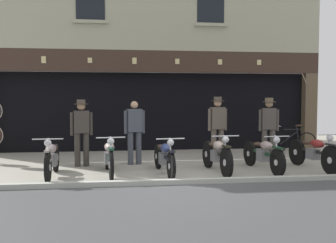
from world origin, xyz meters
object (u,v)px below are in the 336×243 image
at_px(motorcycle_left, 109,156).
at_px(motorcycle_center_right, 263,154).
at_px(salesman_left, 82,129).
at_px(leaning_bicycle, 292,142).
at_px(motorcycle_far_left, 52,158).
at_px(shopkeeper_center, 134,130).
at_px(motorcycle_center_left, 164,156).
at_px(salesman_right, 217,125).
at_px(motorcycle_center, 217,154).
at_px(motorcycle_right, 313,152).
at_px(advert_board_near, 223,94).
at_px(assistant_far_right, 269,125).

xyz_separation_m(motorcycle_left, motorcycle_center_right, (3.67, -0.05, -0.01)).
height_order(salesman_left, leaning_bicycle, salesman_left).
distance_m(motorcycle_far_left, shopkeeper_center, 2.41).
bearing_deg(motorcycle_center_left, motorcycle_center_right, 177.51).
bearing_deg(motorcycle_center_right, salesman_right, -71.25).
xyz_separation_m(motorcycle_center, salesman_right, (0.45, 1.66, 0.57)).
xyz_separation_m(motorcycle_far_left, motorcycle_right, (6.18, 0.05, 0.01)).
bearing_deg(advert_board_near, shopkeeper_center, -138.40).
height_order(motorcycle_far_left, motorcycle_center_left, motorcycle_far_left).
distance_m(motorcycle_far_left, salesman_right, 4.56).
height_order(motorcycle_center_right, shopkeeper_center, shopkeeper_center).
height_order(motorcycle_right, salesman_right, salesman_right).
xyz_separation_m(motorcycle_center_right, assistant_far_right, (0.76, 1.56, 0.57)).
height_order(salesman_right, advert_board_near, advert_board_near).
bearing_deg(motorcycle_center_left, salesman_right, -139.96).
bearing_deg(shopkeeper_center, advert_board_near, -150.33).
bearing_deg(shopkeeper_center, motorcycle_center, 131.13).
xyz_separation_m(motorcycle_far_left, assistant_far_right, (5.68, 1.65, 0.56)).
distance_m(shopkeeper_center, advert_board_near, 4.36).
xyz_separation_m(motorcycle_left, leaning_bicycle, (5.70, 2.70, -0.06)).
height_order(motorcycle_left, motorcycle_right, motorcycle_right).
bearing_deg(advert_board_near, motorcycle_far_left, -140.10).
bearing_deg(advert_board_near, motorcycle_right, -75.17).
xyz_separation_m(motorcycle_center_left, advert_board_near, (2.56, 4.26, 1.48)).
distance_m(motorcycle_center_left, leaning_bicycle, 5.28).
height_order(motorcycle_center, salesman_right, salesman_right).
xyz_separation_m(salesman_right, leaning_bicycle, (2.75, 1.16, -0.64)).
relative_size(motorcycle_right, leaning_bicycle, 1.21).
distance_m(motorcycle_center, leaning_bicycle, 4.26).
distance_m(motorcycle_center_right, motorcycle_right, 1.26).
height_order(motorcycle_far_left, motorcycle_left, motorcycle_left).
xyz_separation_m(motorcycle_center, motorcycle_right, (2.43, 0.04, -0.00)).
bearing_deg(leaning_bicycle, motorcycle_center_left, 120.23).
bearing_deg(advert_board_near, motorcycle_center_left, -121.06).
bearing_deg(motorcycle_right, salesman_right, -45.65).
relative_size(motorcycle_center, shopkeeper_center, 1.20).
bearing_deg(salesman_left, motorcycle_left, 112.36).
bearing_deg(motorcycle_left, advert_board_near, -137.92).
xyz_separation_m(motorcycle_left, advert_board_near, (3.82, 4.10, 1.47)).
height_order(salesman_right, leaning_bicycle, salesman_right).
distance_m(motorcycle_left, motorcycle_center, 2.50).
height_order(motorcycle_center_right, assistant_far_right, assistant_far_right).
bearing_deg(leaning_bicycle, motorcycle_far_left, 109.72).
bearing_deg(shopkeeper_center, motorcycle_far_left, 24.92).
relative_size(motorcycle_center, salesman_right, 1.12).
relative_size(motorcycle_right, salesman_right, 1.15).
bearing_deg(motorcycle_left, motorcycle_center, 172.35).
relative_size(motorcycle_right, shopkeeper_center, 1.23).
height_order(motorcycle_left, salesman_left, salesman_left).
bearing_deg(salesman_right, motorcycle_center_right, 105.42).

